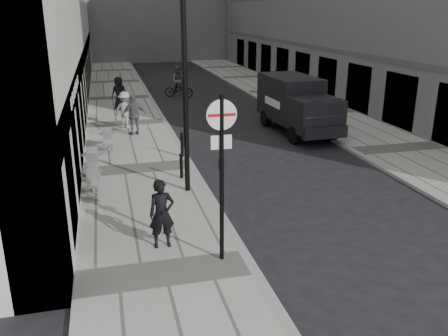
{
  "coord_description": "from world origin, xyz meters",
  "views": [
    {
      "loc": [
        -3.02,
        -6.74,
        5.79
      ],
      "look_at": [
        0.18,
        5.87,
        1.4
      ],
      "focal_mm": 38.0,
      "sensor_mm": 36.0,
      "label": 1
    }
  ],
  "objects_px": {
    "lamppost": "(185,82)",
    "panel_van": "(296,102)",
    "walking_man": "(162,214)",
    "sign_post": "(222,158)",
    "cyclist": "(179,85)"
  },
  "relations": [
    {
      "from": "sign_post",
      "to": "cyclist",
      "type": "height_order",
      "value": "sign_post"
    },
    {
      "from": "walking_man",
      "to": "panel_van",
      "type": "bearing_deg",
      "value": 49.23
    },
    {
      "from": "lamppost",
      "to": "panel_van",
      "type": "distance_m",
      "value": 9.67
    },
    {
      "from": "walking_man",
      "to": "sign_post",
      "type": "distance_m",
      "value": 2.31
    },
    {
      "from": "sign_post",
      "to": "walking_man",
      "type": "bearing_deg",
      "value": 142.24
    },
    {
      "from": "lamppost",
      "to": "panel_van",
      "type": "height_order",
      "value": "lamppost"
    },
    {
      "from": "sign_post",
      "to": "lamppost",
      "type": "distance_m",
      "value": 4.74
    },
    {
      "from": "sign_post",
      "to": "lamppost",
      "type": "bearing_deg",
      "value": 89.81
    },
    {
      "from": "sign_post",
      "to": "lamppost",
      "type": "xyz_separation_m",
      "value": [
        -0.0,
        4.63,
        1.02
      ]
    },
    {
      "from": "walking_man",
      "to": "cyclist",
      "type": "xyz_separation_m",
      "value": [
        3.85,
        21.46,
        -0.17
      ]
    },
    {
      "from": "walking_man",
      "to": "lamppost",
      "type": "distance_m",
      "value": 4.7
    },
    {
      "from": "lamppost",
      "to": "panel_van",
      "type": "xyz_separation_m",
      "value": [
        6.55,
        6.77,
        -2.17
      ]
    },
    {
      "from": "panel_van",
      "to": "cyclist",
      "type": "xyz_separation_m",
      "value": [
        -3.99,
        11.04,
        -0.66
      ]
    },
    {
      "from": "walking_man",
      "to": "sign_post",
      "type": "bearing_deg",
      "value": -41.41
    },
    {
      "from": "walking_man",
      "to": "panel_van",
      "type": "height_order",
      "value": "panel_van"
    }
  ]
}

